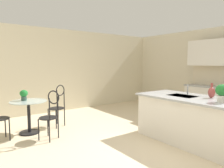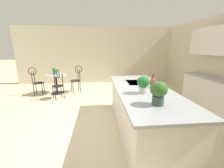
# 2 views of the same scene
# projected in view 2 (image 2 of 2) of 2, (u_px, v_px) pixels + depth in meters

# --- Properties ---
(ground_plane) EXTENTS (40.00, 40.00, 0.00)m
(ground_plane) POSITION_uv_depth(u_px,v_px,m) (101.00, 124.00, 3.33)
(ground_plane) COLOR beige
(wall_left_window) EXTENTS (0.12, 7.80, 2.70)m
(wall_left_window) POSITION_uv_depth(u_px,v_px,m) (99.00, 56.00, 7.12)
(wall_left_window) COLOR beige
(wall_left_window) RESTS_ON ground
(kitchen_island) EXTENTS (2.80, 1.06, 0.92)m
(kitchen_island) POSITION_uv_depth(u_px,v_px,m) (142.00, 109.00, 3.01)
(kitchen_island) COLOR white
(kitchen_island) RESTS_ON ground
(back_counter_run) EXTENTS (2.44, 0.64, 1.52)m
(back_counter_run) POSITION_uv_depth(u_px,v_px,m) (219.00, 94.00, 3.90)
(back_counter_run) COLOR white
(back_counter_run) RESTS_ON ground
(bistro_table) EXTENTS (0.80, 0.80, 0.74)m
(bistro_table) POSITION_uv_depth(u_px,v_px,m) (56.00, 82.00, 5.50)
(bistro_table) COLOR black
(bistro_table) RESTS_ON ground
(chair_near_window) EXTENTS (0.42, 0.50, 1.04)m
(chair_near_window) POSITION_uv_depth(u_px,v_px,m) (36.00, 80.00, 5.28)
(chair_near_window) COLOR black
(chair_near_window) RESTS_ON ground
(chair_by_island) EXTENTS (0.49, 0.52, 1.04)m
(chair_by_island) POSITION_uv_depth(u_px,v_px,m) (77.00, 78.00, 5.69)
(chair_by_island) COLOR black
(chair_by_island) RESTS_ON ground
(chair_toward_desk) EXTENTS (0.52, 0.52, 1.04)m
(chair_toward_desk) POSITION_uv_depth(u_px,v_px,m) (58.00, 83.00, 4.83)
(chair_toward_desk) COLOR black
(chair_toward_desk) RESTS_ON ground
(sink_faucet) EXTENTS (0.02, 0.02, 0.22)m
(sink_faucet) POSITION_uv_depth(u_px,v_px,m) (143.00, 78.00, 3.42)
(sink_faucet) COLOR #B2B5BA
(sink_faucet) RESTS_ON kitchen_island
(potted_plant_on_table) EXTENTS (0.18, 0.18, 0.25)m
(potted_plant_on_table) POSITION_uv_depth(u_px,v_px,m) (55.00, 70.00, 5.51)
(potted_plant_on_table) COLOR #385147
(potted_plant_on_table) RESTS_ON bistro_table
(potted_plant_counter_far) EXTENTS (0.24, 0.24, 0.34)m
(potted_plant_counter_far) POSITION_uv_depth(u_px,v_px,m) (159.00, 92.00, 2.03)
(potted_plant_counter_far) COLOR #385147
(potted_plant_counter_far) RESTS_ON kitchen_island
(potted_plant_counter_near) EXTENTS (0.22, 0.22, 0.31)m
(potted_plant_counter_near) POSITION_uv_depth(u_px,v_px,m) (143.00, 84.00, 2.56)
(potted_plant_counter_near) COLOR beige
(potted_plant_counter_near) RESTS_ON kitchen_island
(vase_on_counter) EXTENTS (0.13, 0.13, 0.29)m
(vase_on_counter) POSITION_uv_depth(u_px,v_px,m) (153.00, 82.00, 2.94)
(vase_on_counter) COLOR #993D38
(vase_on_counter) RESTS_ON kitchen_island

